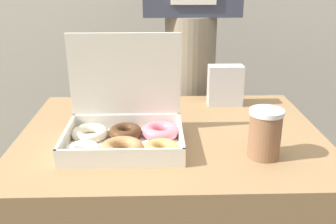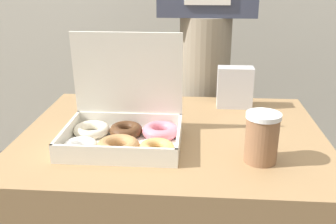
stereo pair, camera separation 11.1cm
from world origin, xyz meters
name	(u,v)px [view 1 (the left image)]	position (x,y,z in m)	size (l,w,h in m)	color
donut_box	(125,131)	(-0.13, -0.09, 0.76)	(0.34, 0.25, 0.30)	white
coffee_cup	(265,133)	(0.24, -0.17, 0.78)	(0.09, 0.09, 0.13)	#8C6042
napkin_holder	(225,85)	(0.20, 0.25, 0.79)	(0.12, 0.06, 0.14)	silver
person_customer	(191,14)	(0.10, 0.52, 1.00)	(0.38, 0.21, 1.83)	gray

